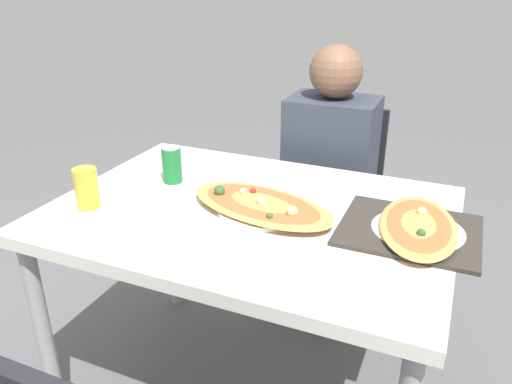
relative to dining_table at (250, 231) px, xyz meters
name	(u,v)px	position (x,y,z in m)	size (l,w,h in m)	color
dining_table	(250,231)	(0.00, 0.00, 0.00)	(1.20, 0.86, 0.77)	silver
chair_far_seated	(334,197)	(0.07, 0.76, -0.19)	(0.40, 0.40, 0.89)	black
person_seated	(329,165)	(0.07, 0.65, 0.00)	(0.35, 0.28, 1.18)	#2D2D38
pizza_main	(261,205)	(0.04, -0.01, 0.10)	(0.52, 0.35, 0.06)	white
soda_can	(172,165)	(-0.33, 0.09, 0.14)	(0.07, 0.07, 0.12)	#197233
drink_glass	(87,188)	(-0.46, -0.19, 0.14)	(0.07, 0.07, 0.13)	gold
serving_tray	(409,230)	(0.47, 0.04, 0.08)	(0.38, 0.33, 0.01)	#332D28
pizza_second	(418,227)	(0.49, 0.04, 0.10)	(0.26, 0.42, 0.05)	white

